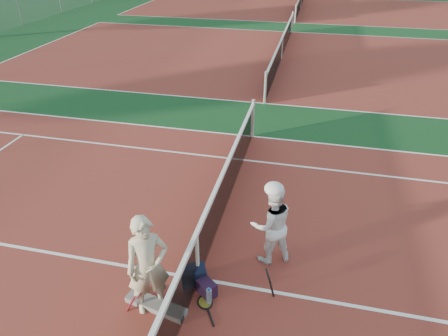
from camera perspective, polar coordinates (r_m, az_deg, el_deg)
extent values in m
plane|color=#0F3718|center=(6.99, -3.68, -15.54)|extent=(130.00, 130.00, 0.00)
cube|color=maroon|center=(6.99, -3.68, -15.52)|extent=(23.77, 10.97, 0.01)
cube|color=maroon|center=(18.83, 8.19, 15.21)|extent=(23.77, 10.97, 0.01)
cube|color=maroon|center=(32.01, 10.85, 21.54)|extent=(23.77, 10.97, 0.01)
imported|color=#C2B896|center=(6.07, -10.83, -13.62)|extent=(0.75, 0.69, 1.72)
imported|color=white|center=(6.87, 6.79, -7.99)|extent=(0.93, 0.86, 1.53)
cube|color=black|center=(6.83, -4.40, -15.05)|extent=(0.48, 0.42, 0.32)
cube|color=black|center=(6.68, -2.49, -16.79)|extent=(0.38, 0.36, 0.25)
cube|color=slate|center=(6.63, -9.69, -18.77)|extent=(1.03, 0.43, 0.11)
cylinder|color=silver|center=(6.53, -2.16, -17.91)|extent=(0.09, 0.09, 0.30)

